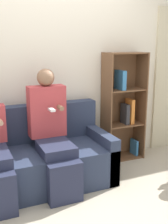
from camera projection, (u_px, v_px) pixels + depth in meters
ground_plane at (76, 200)px, 2.88m from camera, size 14.00×14.00×0.00m
back_wall at (46, 67)px, 3.41m from camera, size 10.00×0.06×2.55m
couch at (30, 161)px, 3.13m from camera, size 1.80×0.81×0.86m
adult_seated at (52, 129)px, 3.04m from camera, size 0.41×0.74×1.29m
bookshelf at (123, 107)px, 3.80m from camera, size 0.55×0.30×1.45m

